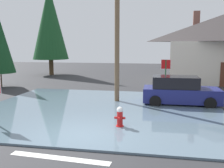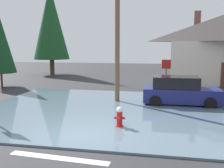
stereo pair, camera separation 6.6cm
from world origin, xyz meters
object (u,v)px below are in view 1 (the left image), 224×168
Objects in this scene: house at (222,47)px; pine_tree_mid_left at (50,22)px; fire_hydrant at (120,118)px; parked_car at (179,91)px; stop_sign_far at (166,69)px; utility_pole at (117,25)px.

house is 1.01× the size of pine_tree_mid_left.
parked_car is (2.69, 4.83, 0.33)m from fire_hydrant.
parked_car is at bearing 60.89° from fire_hydrant.
stop_sign_far is (1.98, 8.29, 1.25)m from fire_hydrant.
pine_tree_mid_left reaches higher than house.
house is 2.40× the size of parked_car.
utility_pole reaches higher than stop_sign_far.
utility_pole is 5.20m from parked_car.
fire_hydrant is 0.09× the size of house.
utility_pole is 13.10m from house.
parked_car is 0.42× the size of pine_tree_mid_left.
utility_pole reaches higher than house.
parked_car is at bearing -44.00° from pine_tree_mid_left.
utility_pole is at bearing 100.75° from fire_hydrant.
house is at bearing 66.61° from parked_car.
pine_tree_mid_left is (-9.81, 12.98, 1.40)m from utility_pole.
stop_sign_far is at bearing -127.20° from house.
pine_tree_mid_left is (-17.85, 2.72, 2.74)m from house.
utility_pole is 3.64× the size of stop_sign_far.
fire_hydrant is at bearing -119.11° from parked_car.
utility_pole is 2.05× the size of parked_car.
stop_sign_far is (2.89, 3.48, -2.84)m from utility_pole.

